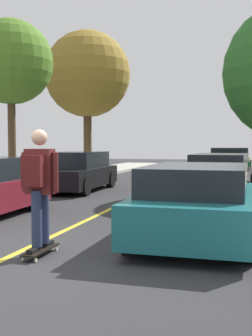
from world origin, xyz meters
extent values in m
plane|color=#2D2D30|center=(0.00, 0.00, 0.00)|extent=(80.00, 80.00, 0.00)
cube|color=gold|center=(0.00, 4.00, 0.00)|extent=(0.12, 39.20, 0.01)
cylinder|color=black|center=(-1.70, 4.10, 0.32)|extent=(0.24, 0.65, 0.64)
cube|color=black|center=(-2.50, 8.52, 0.49)|extent=(1.94, 4.27, 0.63)
cube|color=black|center=(-2.51, 8.66, 1.09)|extent=(1.68, 2.56, 0.56)
cylinder|color=black|center=(-1.61, 7.13, 0.32)|extent=(0.23, 0.64, 0.64)
cylinder|color=black|center=(-3.33, 7.09, 0.32)|extent=(0.23, 0.64, 0.64)
cylinder|color=black|center=(-1.68, 9.96, 0.32)|extent=(0.23, 0.64, 0.64)
cylinder|color=black|center=(-3.40, 9.92, 0.32)|extent=(0.23, 0.64, 0.64)
cube|color=#196066|center=(2.50, 1.94, 0.50)|extent=(1.86, 4.08, 0.63)
cube|color=black|center=(2.50, 1.87, 1.05)|extent=(1.63, 2.70, 0.46)
cylinder|color=black|center=(1.66, 3.28, 0.32)|extent=(0.23, 0.64, 0.64)
cylinder|color=black|center=(3.37, 3.26, 0.32)|extent=(0.23, 0.64, 0.64)
cylinder|color=black|center=(1.64, 0.62, 0.32)|extent=(0.23, 0.64, 0.64)
cylinder|color=black|center=(3.35, 0.60, 0.32)|extent=(0.23, 0.64, 0.64)
cube|color=#38383D|center=(2.50, 7.91, 0.52)|extent=(1.88, 4.28, 0.68)
cube|color=black|center=(2.50, 7.82, 1.10)|extent=(1.62, 2.76, 0.48)
cylinder|color=black|center=(1.76, 9.35, 0.32)|extent=(0.24, 0.65, 0.64)
cylinder|color=black|center=(3.36, 9.29, 0.32)|extent=(0.24, 0.65, 0.64)
cylinder|color=black|center=(1.65, 6.53, 0.32)|extent=(0.24, 0.65, 0.64)
cylinder|color=black|center=(3.25, 6.47, 0.32)|extent=(0.24, 0.65, 0.64)
cube|color=#1E5B33|center=(2.50, 14.76, 0.54)|extent=(1.84, 4.15, 0.72)
cube|color=black|center=(2.50, 14.70, 1.18)|extent=(1.60, 2.75, 0.57)
cylinder|color=black|center=(1.66, 16.10, 0.32)|extent=(0.23, 0.64, 0.64)
cylinder|color=black|center=(3.29, 16.13, 0.32)|extent=(0.23, 0.64, 0.64)
cylinder|color=black|center=(1.72, 13.38, 0.32)|extent=(0.23, 0.64, 0.64)
cylinder|color=black|center=(3.35, 13.42, 0.32)|extent=(0.23, 0.64, 0.64)
cube|color=#BCAD89|center=(2.50, 21.56, 0.48)|extent=(1.93, 4.59, 0.60)
cube|color=black|center=(2.50, 21.48, 1.03)|extent=(1.65, 2.77, 0.50)
cylinder|color=black|center=(1.74, 23.15, 0.32)|extent=(0.24, 0.65, 0.64)
cylinder|color=black|center=(3.38, 23.09, 0.32)|extent=(0.24, 0.65, 0.64)
cylinder|color=black|center=(1.62, 20.03, 0.32)|extent=(0.24, 0.65, 0.64)
cylinder|color=black|center=(3.26, 19.97, 0.32)|extent=(0.24, 0.65, 0.64)
cylinder|color=#4C3823|center=(-4.74, 8.09, 1.98)|extent=(0.27, 0.27, 3.68)
sphere|color=#4C7A23|center=(-4.74, 8.09, 4.52)|extent=(2.96, 2.96, 2.96)
cylinder|color=#4C3823|center=(-4.74, 15.58, 1.93)|extent=(0.42, 0.42, 3.59)
sphere|color=olive|center=(-4.74, 15.58, 5.24)|extent=(4.43, 4.43, 4.43)
cube|color=black|center=(0.42, 0.12, 0.09)|extent=(0.22, 0.84, 0.02)
cylinder|color=beige|center=(0.32, 0.46, 0.03)|extent=(0.03, 0.06, 0.06)
cylinder|color=beige|center=(0.51, 0.46, 0.03)|extent=(0.03, 0.06, 0.06)
cylinder|color=beige|center=(0.32, -0.22, 0.03)|extent=(0.03, 0.06, 0.06)
cylinder|color=beige|center=(0.51, -0.22, 0.03)|extent=(0.03, 0.06, 0.06)
cube|color=#99999E|center=(0.42, 0.46, 0.07)|extent=(0.10, 0.04, 0.02)
cube|color=#99999E|center=(0.42, -0.22, 0.07)|extent=(0.10, 0.04, 0.02)
cube|color=black|center=(0.42, 0.34, 0.13)|extent=(0.10, 0.26, 0.06)
cube|color=black|center=(0.42, -0.10, 0.13)|extent=(0.10, 0.26, 0.06)
cylinder|color=#283351|center=(0.42, 0.24, 0.57)|extent=(0.15, 0.15, 0.81)
cylinder|color=#283351|center=(0.42, 0.00, 0.57)|extent=(0.15, 0.15, 0.81)
cube|color=#511919|center=(0.42, 0.12, 1.24)|extent=(0.40, 0.22, 0.66)
sphere|color=tan|center=(0.42, 0.12, 1.74)|extent=(0.23, 0.23, 0.23)
cylinder|color=#511919|center=(0.17, 0.12, 1.23)|extent=(0.09, 0.09, 0.58)
cylinder|color=#511919|center=(0.66, 0.12, 1.23)|extent=(0.09, 0.09, 0.58)
cube|color=#4C1414|center=(0.42, -0.08, 1.26)|extent=(0.30, 0.18, 0.44)
camera|label=1|loc=(3.34, -5.60, 1.65)|focal=46.45mm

